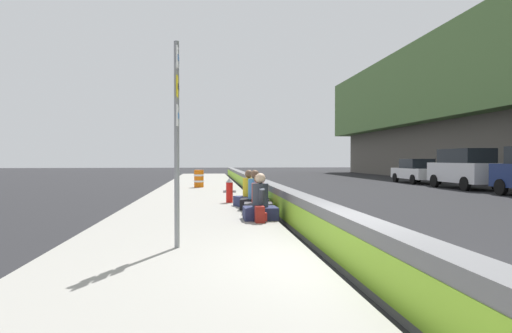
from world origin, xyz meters
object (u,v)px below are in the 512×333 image
seated_person_middle (258,201)px  backpack (260,215)px  fire_hydrant (229,190)px  parked_car_midline (416,171)px  seated_person_far (249,195)px  route_sign_post (177,128)px  seated_person_foreground (260,205)px  construction_barrel (199,179)px  parked_car_fourth (465,168)px  seated_person_rear (255,197)px

seated_person_middle → backpack: 1.84m
fire_hydrant → parked_car_midline: bearing=-45.7°
fire_hydrant → seated_person_middle: (-3.13, -0.67, -0.10)m
seated_person_far → fire_hydrant: bearing=26.4°
route_sign_post → seated_person_foreground: (3.34, -1.87, -1.72)m
route_sign_post → construction_barrel: (16.27, -0.02, -1.61)m
route_sign_post → parked_car_midline: bearing=-35.4°
seated_person_middle → parked_car_midline: bearing=-38.3°
seated_person_middle → backpack: seated_person_middle is taller
fire_hydrant → seated_person_far: (-1.18, -0.59, -0.08)m
parked_car_midline → seated_person_middle: bearing=141.7°
seated_person_far → parked_car_fourth: parked_car_fourth is taller
backpack → fire_hydrant: bearing=5.9°
seated_person_middle → seated_person_rear: 0.95m
seated_person_rear → parked_car_fourth: size_ratio=0.25×
route_sign_post → seated_person_far: size_ratio=3.02×
seated_person_foreground → seated_person_middle: 1.28m
parked_car_fourth → parked_car_midline: parked_car_fourth is taller
route_sign_post → seated_person_far: (6.56, -1.88, -1.72)m
seated_person_foreground → parked_car_midline: 22.20m
seated_person_far → parked_car_midline: bearing=-42.0°
seated_person_far → seated_person_rear: bearing=-174.9°
seated_person_rear → seated_person_far: size_ratio=1.02×
fire_hydrant → construction_barrel: bearing=8.5°
seated_person_rear → seated_person_middle: bearing=179.8°
backpack → parked_car_fourth: size_ratio=0.08×
route_sign_post → seated_person_far: bearing=-16.0°
fire_hydrant → parked_car_fourth: parked_car_fourth is taller
seated_person_middle → construction_barrel: size_ratio=1.17×
fire_hydrant → seated_person_far: size_ratio=0.74×
construction_barrel → parked_car_fourth: 15.02m
seated_person_middle → seated_person_far: size_ratio=0.93×
construction_barrel → parked_car_midline: size_ratio=0.21×
seated_person_far → route_sign_post: bearing=164.0°
seated_person_middle → parked_car_fourth: parked_car_fourth is taller
fire_hydrant → seated_person_foreground: size_ratio=0.74×
parked_car_fourth → parked_car_midline: (5.86, -0.06, -0.32)m
seated_person_far → parked_car_midline: size_ratio=0.26×
seated_person_far → construction_barrel: 9.89m
seated_person_foreground → backpack: (-0.55, 0.07, -0.18)m
fire_hydrant → seated_person_middle: 3.20m
fire_hydrant → backpack: size_ratio=2.20×
construction_barrel → fire_hydrant: bearing=-171.5°
seated_person_foreground → parked_car_fourth: bearing=-47.6°
seated_person_foreground → seated_person_middle: size_ratio=1.07×
backpack → construction_barrel: 13.60m
seated_person_middle → parked_car_midline: size_ratio=0.25×
route_sign_post → seated_person_foreground: size_ratio=3.02×
seated_person_rear → backpack: 2.79m
seated_person_rear → backpack: (-2.78, 0.17, -0.19)m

